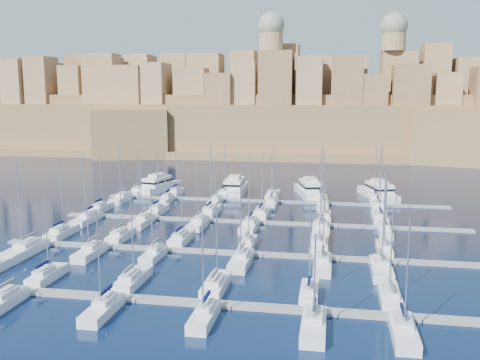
% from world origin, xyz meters
% --- Properties ---
extents(ground, '(600.00, 600.00, 0.00)m').
position_xyz_m(ground, '(0.00, 0.00, 0.00)').
color(ground, black).
rests_on(ground, ground).
extents(pontoon_near, '(84.00, 2.00, 0.40)m').
position_xyz_m(pontoon_near, '(0.00, -34.00, 0.20)').
color(pontoon_near, slate).
rests_on(pontoon_near, ground).
extents(pontoon_mid_near, '(84.00, 2.00, 0.40)m').
position_xyz_m(pontoon_mid_near, '(0.00, -12.00, 0.20)').
color(pontoon_mid_near, slate).
rests_on(pontoon_mid_near, ground).
extents(pontoon_mid_far, '(84.00, 2.00, 0.40)m').
position_xyz_m(pontoon_mid_far, '(0.00, 10.00, 0.20)').
color(pontoon_mid_far, slate).
rests_on(pontoon_mid_far, ground).
extents(pontoon_far, '(84.00, 2.00, 0.40)m').
position_xyz_m(pontoon_far, '(0.00, 32.00, 0.20)').
color(pontoon_far, slate).
rests_on(pontoon_far, ground).
extents(sailboat_1, '(2.44, 8.12, 11.82)m').
position_xyz_m(sailboat_1, '(-25.20, -29.05, 0.72)').
color(sailboat_1, silver).
rests_on(sailboat_1, ground).
extents(sailboat_2, '(2.64, 8.79, 13.97)m').
position_xyz_m(sailboat_2, '(-12.48, -28.72, 0.74)').
color(sailboat_2, silver).
rests_on(sailboat_2, ground).
extents(sailboat_3, '(2.72, 9.08, 12.31)m').
position_xyz_m(sailboat_3, '(-0.50, -28.57, 0.73)').
color(sailboat_3, silver).
rests_on(sailboat_3, ground).
extents(sailboat_4, '(2.29, 7.64, 12.65)m').
position_xyz_m(sailboat_4, '(12.13, -29.28, 0.72)').
color(sailboat_4, silver).
rests_on(sailboat_4, ground).
extents(sailboat_5, '(2.59, 8.62, 11.79)m').
position_xyz_m(sailboat_5, '(22.39, -28.80, 0.72)').
color(sailboat_5, silver).
rests_on(sailboat_5, ground).
extents(sailboat_7, '(2.66, 8.87, 15.00)m').
position_xyz_m(sailboat_7, '(-25.54, -39.32, 0.75)').
color(sailboat_7, silver).
rests_on(sailboat_7, ground).
extents(sailboat_8, '(2.53, 8.43, 13.40)m').
position_xyz_m(sailboat_8, '(-12.17, -39.11, 0.73)').
color(sailboat_8, silver).
rests_on(sailboat_8, ground).
extents(sailboat_9, '(2.42, 8.05, 12.50)m').
position_xyz_m(sailboat_9, '(0.39, -38.92, 0.72)').
color(sailboat_9, silver).
rests_on(sailboat_9, ground).
extents(sailboat_10, '(2.70, 9.01, 11.82)m').
position_xyz_m(sailboat_10, '(13.10, -39.39, 0.72)').
color(sailboat_10, silver).
rests_on(sailboat_10, ground).
extents(sailboat_11, '(2.63, 8.75, 14.02)m').
position_xyz_m(sailboat_11, '(22.84, -39.27, 0.74)').
color(sailboat_11, silver).
rests_on(sailboat_11, ground).
extents(sailboat_12, '(2.71, 9.02, 13.91)m').
position_xyz_m(sailboat_12, '(-34.98, -6.60, 0.74)').
color(sailboat_12, silver).
rests_on(sailboat_12, ground).
extents(sailboat_13, '(2.66, 8.86, 13.95)m').
position_xyz_m(sailboat_13, '(-23.25, -6.68, 0.74)').
color(sailboat_13, silver).
rests_on(sailboat_13, ground).
extents(sailboat_14, '(2.77, 9.24, 13.53)m').
position_xyz_m(sailboat_14, '(-11.83, -6.50, 0.74)').
color(sailboat_14, silver).
rests_on(sailboat_14, ground).
extents(sailboat_15, '(2.22, 7.41, 11.59)m').
position_xyz_m(sailboat_15, '(0.55, -7.39, 0.71)').
color(sailboat_15, silver).
rests_on(sailboat_15, ground).
extents(sailboat_16, '(3.05, 10.17, 15.29)m').
position_xyz_m(sailboat_16, '(12.77, -6.04, 0.76)').
color(sailboat_16, silver).
rests_on(sailboat_16, ground).
extents(sailboat_17, '(2.39, 7.98, 12.85)m').
position_xyz_m(sailboat_17, '(23.55, -7.11, 0.73)').
color(sailboat_17, silver).
rests_on(sailboat_17, ground).
extents(sailboat_18, '(3.31, 11.04, 15.61)m').
position_xyz_m(sailboat_18, '(-35.38, -18.39, 0.78)').
color(sailboat_18, silver).
rests_on(sailboat_18, ground).
extents(sailboat_19, '(2.66, 8.86, 15.16)m').
position_xyz_m(sailboat_19, '(-24.16, -17.32, 0.75)').
color(sailboat_19, silver).
rests_on(sailboat_19, ground).
extents(sailboat_20, '(2.35, 7.85, 12.20)m').
position_xyz_m(sailboat_20, '(-13.45, -16.82, 0.72)').
color(sailboat_20, silver).
rests_on(sailboat_20, ground).
extents(sailboat_21, '(2.78, 9.28, 12.91)m').
position_xyz_m(sailboat_21, '(1.03, -17.52, 0.74)').
color(sailboat_21, silver).
rests_on(sailboat_21, ground).
extents(sailboat_22, '(2.62, 8.74, 12.44)m').
position_xyz_m(sailboat_22, '(13.59, -17.26, 0.73)').
color(sailboat_22, silver).
rests_on(sailboat_22, ground).
extents(sailboat_23, '(2.95, 9.83, 15.60)m').
position_xyz_m(sailboat_23, '(22.21, -17.79, 0.76)').
color(sailboat_23, silver).
rests_on(sailboat_23, ground).
extents(sailboat_24, '(2.58, 8.61, 13.21)m').
position_xyz_m(sailboat_24, '(-37.04, 15.19, 0.73)').
color(sailboat_24, silver).
rests_on(sailboat_24, ground).
extents(sailboat_25, '(2.66, 8.87, 14.35)m').
position_xyz_m(sailboat_25, '(-23.58, 15.32, 0.75)').
color(sailboat_25, silver).
rests_on(sailboat_25, ground).
extents(sailboat_26, '(3.01, 10.04, 16.28)m').
position_xyz_m(sailboat_26, '(-11.66, 15.90, 0.77)').
color(sailboat_26, silver).
rests_on(sailboat_26, ground).
extents(sailboat_27, '(3.06, 10.20, 14.54)m').
position_xyz_m(sailboat_27, '(-0.29, 15.97, 0.76)').
color(sailboat_27, silver).
rests_on(sailboat_27, ground).
extents(sailboat_28, '(2.45, 8.16, 12.19)m').
position_xyz_m(sailboat_28, '(13.35, 14.98, 0.72)').
color(sailboat_28, silver).
rests_on(sailboat_28, ground).
extents(sailboat_29, '(3.02, 10.07, 16.52)m').
position_xyz_m(sailboat_29, '(24.64, 15.91, 0.77)').
color(sailboat_29, silver).
rests_on(sailboat_29, ground).
extents(sailboat_30, '(2.88, 9.61, 15.03)m').
position_xyz_m(sailboat_30, '(-35.30, 4.31, 0.76)').
color(sailboat_30, silver).
rests_on(sailboat_30, ground).
extents(sailboat_31, '(2.76, 9.19, 13.77)m').
position_xyz_m(sailboat_31, '(-23.21, 4.52, 0.74)').
color(sailboat_31, silver).
rests_on(sailboat_31, ground).
extents(sailboat_32, '(2.81, 9.38, 14.07)m').
position_xyz_m(sailboat_32, '(-11.45, 4.43, 0.75)').
color(sailboat_32, silver).
rests_on(sailboat_32, ground).
extents(sailboat_33, '(2.92, 9.75, 15.34)m').
position_xyz_m(sailboat_33, '(-1.08, 4.25, 0.76)').
color(sailboat_33, silver).
rests_on(sailboat_33, ground).
extents(sailboat_34, '(3.18, 10.60, 17.13)m').
position_xyz_m(sailboat_34, '(12.87, 3.83, 0.78)').
color(sailboat_34, silver).
rests_on(sailboat_34, ground).
extents(sailboat_35, '(2.45, 8.17, 11.87)m').
position_xyz_m(sailboat_35, '(24.72, 5.02, 0.72)').
color(sailboat_35, silver).
rests_on(sailboat_35, ground).
extents(sailboat_36, '(2.46, 8.21, 12.35)m').
position_xyz_m(sailboat_36, '(-36.41, 37.00, 0.72)').
color(sailboat_36, silver).
rests_on(sailboat_36, ground).
extents(sailboat_37, '(2.43, 8.09, 12.28)m').
position_xyz_m(sailboat_37, '(-25.85, 36.94, 0.72)').
color(sailboat_37, silver).
rests_on(sailboat_37, ground).
extents(sailboat_38, '(2.59, 8.65, 13.89)m').
position_xyz_m(sailboat_38, '(-12.98, 37.21, 0.74)').
color(sailboat_38, silver).
rests_on(sailboat_38, ground).
extents(sailboat_39, '(2.88, 9.59, 14.12)m').
position_xyz_m(sailboat_39, '(-0.39, 37.68, 0.75)').
color(sailboat_39, silver).
rests_on(sailboat_39, ground).
extents(sailboat_40, '(2.76, 9.21, 12.66)m').
position_xyz_m(sailboat_40, '(11.74, 37.49, 0.73)').
color(sailboat_40, silver).
rests_on(sailboat_40, ground).
extents(sailboat_41, '(2.80, 9.35, 14.77)m').
position_xyz_m(sailboat_41, '(25.12, 37.56, 0.75)').
color(sailboat_41, silver).
rests_on(sailboat_41, ground).
extents(sailboat_42, '(2.82, 9.41, 14.94)m').
position_xyz_m(sailboat_42, '(-36.74, 26.41, 0.75)').
color(sailboat_42, silver).
rests_on(sailboat_42, ground).
extents(sailboat_43, '(2.29, 7.64, 12.52)m').
position_xyz_m(sailboat_43, '(-25.47, 27.28, 0.72)').
color(sailboat_43, silver).
rests_on(sailboat_43, ground).
extents(sailboat_44, '(2.41, 8.04, 11.38)m').
position_xyz_m(sailboat_44, '(-13.05, 27.08, 0.71)').
color(sailboat_44, silver).
rests_on(sailboat_44, ground).
extents(sailboat_45, '(2.68, 8.93, 13.00)m').
position_xyz_m(sailboat_45, '(0.56, 26.65, 0.73)').
color(sailboat_45, silver).
rests_on(sailboat_45, ground).
extents(sailboat_46, '(2.61, 8.70, 12.81)m').
position_xyz_m(sailboat_46, '(12.69, 26.76, 0.73)').
color(sailboat_46, silver).
rests_on(sailboat_46, ground).
extents(sailboat_47, '(3.02, 10.06, 14.89)m').
position_xyz_m(sailboat_47, '(25.10, 26.09, 0.76)').
color(sailboat_47, silver).
rests_on(sailboat_47, ground).
extents(motor_yacht_a, '(8.69, 16.90, 5.25)m').
position_xyz_m(motor_yacht_a, '(-32.16, 41.29, 1.73)').
color(motor_yacht_a, silver).
rests_on(motor_yacht_a, ground).
extents(motor_yacht_b, '(5.84, 17.67, 5.25)m').
position_xyz_m(motor_yacht_b, '(-11.03, 41.91, 1.73)').
color(motor_yacht_b, silver).
rests_on(motor_yacht_b, ground).
extents(motor_yacht_c, '(9.32, 18.09, 5.25)m').
position_xyz_m(motor_yacht_c, '(8.92, 41.84, 1.73)').
color(motor_yacht_c, silver).
rests_on(motor_yacht_c, ground).
extents(motor_yacht_d, '(9.78, 17.77, 5.25)m').
position_xyz_m(motor_yacht_d, '(26.33, 41.69, 1.73)').
color(motor_yacht_d, silver).
rests_on(motor_yacht_d, ground).
extents(fortified_city, '(460.00, 108.95, 59.52)m').
position_xyz_m(fortified_city, '(-0.19, 155.26, 14.74)').
color(fortified_city, brown).
rests_on(fortified_city, ground).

